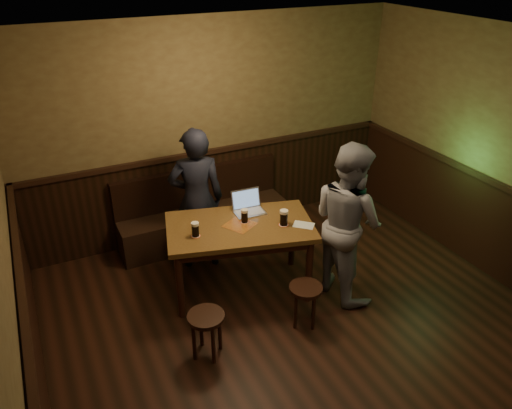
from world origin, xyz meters
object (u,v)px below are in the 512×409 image
object	(u,v)px
pint_left	(195,229)
stool_right	(306,294)
person_suit	(197,200)
pub_table	(240,234)
stool_left	(206,323)
laptop	(248,206)
person_grey	(348,221)
bench	(203,218)
pint_mid	(244,216)
pint_right	(284,218)

from	to	relation	value
pint_left	stool_right	bearing A→B (deg)	-43.69
person_suit	stool_right	bearing A→B (deg)	124.97
pub_table	stool_left	size ratio (longest dim) A/B	3.64
pint_left	laptop	xyz separation A→B (m)	(0.71, 0.25, -0.02)
pub_table	stool_right	distance (m)	0.97
pint_left	laptop	distance (m)	0.76
person_suit	person_grey	size ratio (longest dim) A/B	0.98
bench	pint_left	size ratio (longest dim) A/B	13.61
stool_right	pint_left	size ratio (longest dim) A/B	2.85
stool_right	laptop	size ratio (longest dim) A/B	1.32
bench	pint_mid	size ratio (longest dim) A/B	14.09
person_grey	person_suit	bearing A→B (deg)	42.46
pint_left	pint_mid	bearing A→B (deg)	4.20
stool_left	laptop	world-z (taller)	laptop
stool_right	person_grey	bearing A→B (deg)	24.70
stool_left	pint_mid	world-z (taller)	pint_mid
bench	pint_right	world-z (taller)	pint_right
bench	pint_mid	bearing A→B (deg)	-86.53
pint_right	person_grey	size ratio (longest dim) A/B	0.10
pint_left	pint_right	xyz separation A→B (m)	(0.93, -0.20, 0.01)
person_suit	pint_right	bearing A→B (deg)	140.35
stool_left	laptop	xyz separation A→B (m)	(0.92, 1.05, 0.52)
pint_mid	stool_left	bearing A→B (deg)	-133.16
person_grey	pub_table	bearing A→B (deg)	59.31
stool_left	pint_mid	distance (m)	1.27
stool_right	person_grey	size ratio (longest dim) A/B	0.26
pub_table	stool_left	distance (m)	1.13
bench	person_suit	world-z (taller)	person_suit
pub_table	pint_mid	xyz separation A→B (m)	(0.07, 0.03, 0.19)
stool_right	person_suit	bearing A→B (deg)	111.31
pint_left	person_grey	world-z (taller)	person_grey
bench	person_grey	xyz separation A→B (m)	(1.03, -1.72, 0.58)
bench	pint_right	size ratio (longest dim) A/B	12.30
stool_left	stool_right	xyz separation A→B (m)	(1.06, -0.02, -0.01)
pint_mid	laptop	size ratio (longest dim) A/B	0.45
pint_left	person_grey	distance (m)	1.61
bench	person_grey	distance (m)	2.09
pint_mid	pint_right	world-z (taller)	pint_right
pint_left	laptop	size ratio (longest dim) A/B	0.46
pub_table	stool_right	bearing A→B (deg)	-52.19
pub_table	pint_mid	size ratio (longest dim) A/B	11.11
bench	stool_left	distance (m)	2.14
bench	laptop	size ratio (longest dim) A/B	6.28
pub_table	pint_left	xyz separation A→B (m)	(-0.50, -0.01, 0.19)
pint_left	pint_mid	world-z (taller)	pint_left
stool_right	pint_left	xyz separation A→B (m)	(-0.85, 0.82, 0.55)
stool_left	pint_mid	size ratio (longest dim) A/B	3.05
laptop	person_suit	distance (m)	0.63
pint_mid	laptop	xyz separation A→B (m)	(0.14, 0.21, -0.02)
stool_left	pint_right	distance (m)	1.40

